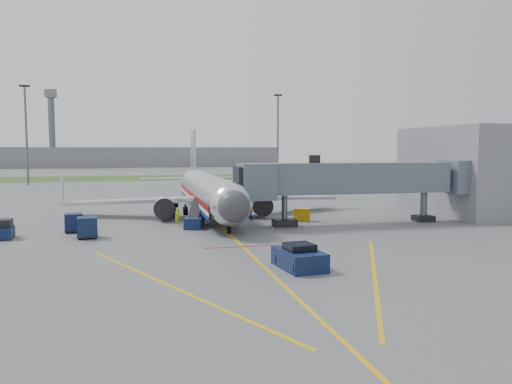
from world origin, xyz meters
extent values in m
plane|color=#565659|center=(0.00, 0.00, 0.00)|extent=(400.00, 400.00, 0.00)
cube|color=#2D4C1E|center=(0.00, 90.00, 0.01)|extent=(300.00, 25.00, 0.01)
cube|color=gold|center=(0.00, -2.00, 0.00)|extent=(0.25, 50.00, 0.01)
cube|color=maroon|center=(0.00, -4.00, 0.00)|extent=(6.00, 0.25, 0.01)
cube|color=gold|center=(-6.00, -14.00, 0.00)|extent=(9.52, 20.04, 0.01)
cube|color=gold|center=(6.00, -14.00, 0.00)|extent=(9.52, 20.04, 0.01)
cylinder|color=silver|center=(0.00, 15.00, 2.70)|extent=(3.80, 28.00, 3.80)
sphere|color=silver|center=(0.00, 1.00, 2.70)|extent=(3.80, 3.80, 3.80)
sphere|color=#38383D|center=(0.00, -0.30, 2.70)|extent=(2.74, 2.74, 2.74)
cube|color=black|center=(0.00, 0.60, 3.25)|extent=(2.20, 1.20, 0.55)
cone|color=silver|center=(0.00, 31.50, 2.70)|extent=(3.80, 5.00, 3.80)
cube|color=#B7BAC1|center=(0.00, 31.00, 6.70)|extent=(0.35, 4.20, 7.00)
cube|color=#B7BAC1|center=(-8.50, 15.00, 1.80)|extent=(15.10, 8.59, 1.13)
cube|color=#B7BAC1|center=(8.50, 15.00, 1.80)|extent=(15.10, 8.59, 1.13)
cylinder|color=silver|center=(-5.20, 12.00, 1.35)|extent=(2.10, 3.60, 2.10)
cylinder|color=silver|center=(5.20, 12.00, 1.35)|extent=(2.10, 3.60, 2.10)
cube|color=maroon|center=(1.92, 15.00, 2.35)|extent=(0.05, 28.00, 0.45)
cube|color=navy|center=(1.92, 15.00, 1.45)|extent=(0.05, 28.00, 0.35)
cylinder|color=black|center=(0.00, 2.00, 0.30)|extent=(0.28, 0.70, 0.70)
cylinder|color=black|center=(-2.60, 15.50, 0.45)|extent=(0.50, 1.00, 1.00)
cylinder|color=black|center=(2.60, 15.50, 0.45)|extent=(0.50, 1.00, 1.00)
cube|color=slate|center=(13.00, 5.00, 4.60)|extent=(20.00, 3.00, 3.00)
cube|color=slate|center=(3.20, 5.00, 4.40)|extent=(3.20, 3.60, 3.40)
cube|color=black|center=(2.00, 5.00, 4.40)|extent=(1.60, 3.00, 2.80)
cube|color=#CA940B|center=(9.00, 5.00, 6.40)|extent=(1.20, 0.15, 1.00)
cylinder|color=#595B60|center=(6.00, 5.00, 1.55)|extent=(0.56, 0.56, 3.10)
cube|color=black|center=(6.00, 5.00, 0.35)|extent=(2.20, 1.60, 0.70)
cylinder|color=#595B60|center=(21.00, 5.00, 1.55)|extent=(0.70, 0.70, 3.10)
cube|color=black|center=(21.00, 5.00, 0.30)|extent=(1.80, 1.80, 0.60)
cube|color=slate|center=(25.00, 5.00, 4.60)|extent=(3.00, 4.00, 3.40)
cube|color=slate|center=(30.00, 10.00, 5.00)|extent=(10.00, 16.00, 10.00)
cylinder|color=#595B60|center=(-30.00, 70.00, 10.00)|extent=(0.44, 0.44, 20.00)
cube|color=black|center=(-30.00, 70.00, 20.20)|extent=(2.00, 0.40, 0.40)
cylinder|color=#595B60|center=(25.00, 75.00, 10.00)|extent=(0.44, 0.44, 20.00)
cube|color=black|center=(25.00, 75.00, 20.20)|extent=(2.00, 0.40, 0.40)
cube|color=slate|center=(-10.00, 170.00, 4.00)|extent=(120.00, 14.00, 8.00)
cylinder|color=#595B60|center=(-40.00, 165.00, 14.00)|extent=(2.40, 2.40, 28.00)
cube|color=slate|center=(-40.00, 165.00, 28.50)|extent=(4.00, 4.00, 3.00)
cube|color=#0B0C33|center=(2.07, -11.56, 0.58)|extent=(2.76, 4.05, 1.16)
cube|color=black|center=(2.07, -11.56, 1.32)|extent=(1.88, 1.88, 0.53)
cylinder|color=black|center=(1.29, -13.04, 0.42)|extent=(0.33, 0.87, 0.84)
cylinder|color=black|center=(3.17, -12.81, 0.42)|extent=(0.33, 0.87, 0.84)
cylinder|color=black|center=(0.96, -10.31, 0.42)|extent=(0.33, 0.87, 0.84)
cylinder|color=black|center=(2.84, -10.09, 0.42)|extent=(0.33, 0.87, 0.84)
cube|color=#0B0C33|center=(-18.66, 3.99, 0.51)|extent=(1.35, 2.40, 0.93)
cube|color=black|center=(-18.66, 3.99, 1.30)|extent=(1.20, 1.55, 0.65)
cylinder|color=black|center=(-18.14, 3.18, 0.23)|extent=(0.23, 0.48, 0.47)
cylinder|color=black|center=(-19.17, 4.80, 0.23)|extent=(0.23, 0.48, 0.47)
cylinder|color=black|center=(-18.24, 4.86, 0.23)|extent=(0.23, 0.48, 0.47)
cube|color=#0B0C33|center=(-4.35, 14.53, 0.83)|extent=(1.74, 1.74, 1.35)
cube|color=black|center=(-4.35, 14.53, 0.16)|extent=(1.80, 1.80, 0.10)
cylinder|color=black|center=(-4.65, 13.85, 0.12)|extent=(0.27, 0.30, 0.24)
cylinder|color=black|center=(-3.68, 14.23, 0.12)|extent=(0.27, 0.30, 0.24)
cylinder|color=black|center=(-5.03, 14.83, 0.12)|extent=(0.27, 0.30, 0.24)
cylinder|color=black|center=(-4.05, 15.20, 0.12)|extent=(0.27, 0.30, 0.24)
cube|color=#0B0C33|center=(-11.95, 2.59, 0.98)|extent=(1.70, 1.70, 1.59)
cube|color=black|center=(-11.95, 2.59, 0.19)|extent=(1.75, 1.75, 0.12)
cylinder|color=black|center=(-12.52, 1.93, 0.14)|extent=(0.25, 0.30, 0.29)
cylinder|color=black|center=(-11.29, 2.02, 0.14)|extent=(0.25, 0.30, 0.29)
cylinder|color=black|center=(-12.60, 3.16, 0.14)|extent=(0.25, 0.30, 0.29)
cylinder|color=black|center=(-11.37, 3.25, 0.14)|extent=(0.25, 0.30, 0.29)
cube|color=#0B0C33|center=(-13.47, 6.02, 0.93)|extent=(1.74, 1.74, 1.52)
cube|color=black|center=(-13.47, 6.02, 0.18)|extent=(1.80, 1.80, 0.12)
cylinder|color=black|center=(-13.95, 5.34, 0.14)|extent=(0.26, 0.31, 0.27)
cylinder|color=black|center=(-12.79, 5.53, 0.14)|extent=(0.26, 0.31, 0.27)
cylinder|color=black|center=(-14.14, 6.50, 0.14)|extent=(0.26, 0.31, 0.27)
cylinder|color=black|center=(-12.98, 6.69, 0.14)|extent=(0.26, 0.31, 0.27)
cube|color=#0B0C33|center=(-2.50, 6.70, 0.51)|extent=(2.50, 4.35, 1.02)
cube|color=black|center=(-2.37, 7.25, 1.59)|extent=(2.06, 4.70, 1.61)
cylinder|color=black|center=(-3.40, 5.39, 0.32)|extent=(0.39, 0.68, 0.64)
cylinder|color=black|center=(-2.29, 5.13, 0.32)|extent=(0.39, 0.68, 0.64)
cylinder|color=black|center=(-2.71, 8.27, 0.32)|extent=(0.39, 0.68, 0.64)
cylinder|color=black|center=(-1.60, 8.00, 0.32)|extent=(0.39, 0.68, 0.64)
cube|color=#CA940B|center=(8.78, 8.00, 0.66)|extent=(1.95, 1.68, 1.31)
cylinder|color=black|center=(8.29, 8.23, 0.16)|extent=(0.34, 0.39, 0.33)
cylinder|color=black|center=(9.28, 7.77, 0.16)|extent=(0.34, 0.39, 0.33)
imported|color=#9ED218|center=(-4.02, 7.67, 0.89)|extent=(0.75, 0.60, 1.78)
camera|label=1|loc=(-7.63, -40.94, 7.52)|focal=35.00mm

